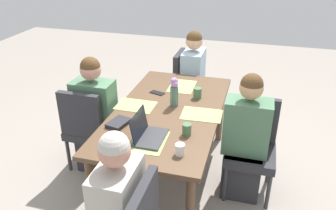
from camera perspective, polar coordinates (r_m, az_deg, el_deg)
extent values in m
plane|color=gray|center=(3.59, 0.00, -11.54)|extent=(10.00, 10.00, 0.00)
cube|color=brown|center=(3.18, 0.00, -1.13)|extent=(1.81, 0.95, 0.04)
cylinder|color=brown|center=(4.01, 8.65, -1.29)|extent=(0.07, 0.07, 0.71)
cylinder|color=brown|center=(2.89, -12.42, -14.15)|extent=(0.07, 0.07, 0.71)
cylinder|color=brown|center=(4.16, -2.24, 0.07)|extent=(0.07, 0.07, 0.71)
cube|color=#2D2D33|center=(3.62, -12.51, -3.98)|extent=(0.44, 0.44, 0.08)
cube|color=#2D2D33|center=(3.35, -14.40, -1.66)|extent=(0.06, 0.42, 0.45)
cylinder|color=#333338|center=(3.96, -13.41, -5.04)|extent=(0.04, 0.04, 0.37)
cylinder|color=#333338|center=(3.81, -8.33, -5.93)|extent=(0.04, 0.04, 0.37)
cylinder|color=#333338|center=(3.69, -16.15, -7.98)|extent=(0.04, 0.04, 0.37)
cylinder|color=#333338|center=(3.52, -10.77, -9.10)|extent=(0.04, 0.04, 0.37)
cube|color=#2D2D33|center=(3.69, -11.39, -6.59)|extent=(0.36, 0.34, 0.45)
cube|color=#4C7556|center=(3.46, -12.09, 0.01)|extent=(0.24, 0.40, 0.50)
sphere|color=tan|center=(3.31, -12.69, 5.74)|extent=(0.20, 0.20, 0.20)
sphere|color=#51381E|center=(3.30, -12.75, 6.22)|extent=(0.19, 0.19, 0.19)
cube|color=#2D2D33|center=(3.24, 13.48, -8.07)|extent=(0.44, 0.44, 0.08)
cube|color=#2D2D33|center=(3.27, 14.17, -2.39)|extent=(0.06, 0.42, 0.45)
cylinder|color=#333338|center=(3.23, 16.29, -13.63)|extent=(0.04, 0.04, 0.37)
cylinder|color=#333338|center=(3.23, 9.41, -12.81)|extent=(0.04, 0.04, 0.37)
cylinder|color=#333338|center=(3.53, 16.39, -9.73)|extent=(0.04, 0.04, 0.37)
cylinder|color=#333338|center=(3.53, 10.18, -8.99)|extent=(0.04, 0.04, 0.37)
cube|color=#2D2D33|center=(3.35, 12.11, -10.55)|extent=(0.36, 0.34, 0.45)
cube|color=#4C7556|center=(3.09, 12.94, -3.50)|extent=(0.24, 0.40, 0.50)
sphere|color=tan|center=(2.93, 13.67, 2.78)|extent=(0.20, 0.20, 0.20)
sphere|color=#51381E|center=(2.91, 13.73, 3.32)|extent=(0.19, 0.19, 0.19)
cube|color=#2D2D33|center=(4.42, 4.22, 2.44)|extent=(0.44, 0.44, 0.08)
cube|color=#2D2D33|center=(4.35, 1.88, 5.90)|extent=(0.42, 0.06, 0.45)
cylinder|color=#333338|center=(4.65, 6.90, 0.57)|extent=(0.04, 0.04, 0.37)
cylinder|color=#333338|center=(4.32, 6.08, -1.57)|extent=(0.04, 0.04, 0.37)
cylinder|color=#333338|center=(4.72, 2.34, 1.12)|extent=(0.04, 0.04, 0.37)
cylinder|color=#333338|center=(4.39, 1.19, -0.95)|extent=(0.04, 0.04, 0.37)
cube|color=#2D2D33|center=(4.44, 3.99, -0.04)|extent=(0.34, 0.36, 0.45)
cube|color=#99B7CC|center=(4.25, 4.19, 5.68)|extent=(0.40, 0.24, 0.50)
sphere|color=tan|center=(4.13, 4.36, 10.48)|extent=(0.20, 0.20, 0.20)
sphere|color=#51381E|center=(4.13, 4.37, 10.88)|extent=(0.19, 0.19, 0.19)
cube|color=#B7B2A8|center=(2.29, -8.20, -15.25)|extent=(0.40, 0.24, 0.50)
sphere|color=tan|center=(2.06, -8.87, -7.56)|extent=(0.20, 0.20, 0.20)
sphere|color=beige|center=(2.04, -8.93, -6.86)|extent=(0.19, 0.19, 0.19)
cylinder|color=#4C6B60|center=(3.21, 1.04, 1.46)|extent=(0.08, 0.08, 0.20)
sphere|color=#B27AC6|center=(3.18, 1.23, 3.90)|extent=(0.06, 0.06, 0.06)
cylinder|color=#477A3D|center=(3.19, 1.23, 3.58)|extent=(0.01, 0.01, 0.04)
sphere|color=#B27AC6|center=(3.16, 1.03, 3.67)|extent=(0.05, 0.05, 0.05)
cylinder|color=#477A3D|center=(3.17, 1.02, 3.37)|extent=(0.01, 0.01, 0.04)
sphere|color=#B27AC6|center=(3.14, 0.90, 4.03)|extent=(0.06, 0.06, 0.06)
cylinder|color=#477A3D|center=(3.15, 0.89, 3.52)|extent=(0.01, 0.01, 0.06)
sphere|color=#B27AC6|center=(3.15, 1.08, 3.51)|extent=(0.07, 0.07, 0.07)
cylinder|color=#477A3D|center=(3.16, 1.08, 3.25)|extent=(0.01, 0.01, 0.03)
sphere|color=#B27AC6|center=(3.15, 1.10, 4.09)|extent=(0.05, 0.05, 0.05)
cylinder|color=#477A3D|center=(3.16, 1.09, 3.57)|extent=(0.01, 0.01, 0.06)
cube|color=#9EBC66|center=(3.27, -5.36, -0.07)|extent=(0.26, 0.36, 0.00)
cube|color=#9EBC66|center=(3.10, 5.60, -1.58)|extent=(0.28, 0.37, 0.00)
cube|color=#9EBC66|center=(3.66, 2.29, 3.12)|extent=(0.36, 0.27, 0.00)
cube|color=#9EBC66|center=(2.71, -3.16, -6.01)|extent=(0.37, 0.27, 0.00)
cube|color=#38383D|center=(2.74, -2.92, -5.43)|extent=(0.32, 0.22, 0.02)
cube|color=black|center=(2.71, -4.84, -3.23)|extent=(0.31, 0.04, 0.20)
cylinder|color=#47704C|center=(3.40, 4.90, 2.01)|extent=(0.08, 0.08, 0.11)
cylinder|color=#47704C|center=(2.77, 3.13, -4.09)|extent=(0.07, 0.07, 0.10)
cylinder|color=white|center=(2.54, 2.00, -7.37)|extent=(0.07, 0.07, 0.09)
cube|color=#28282D|center=(2.95, -8.20, -2.97)|extent=(0.23, 0.18, 0.03)
cube|color=black|center=(3.51, -1.79, 2.03)|extent=(0.11, 0.16, 0.01)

